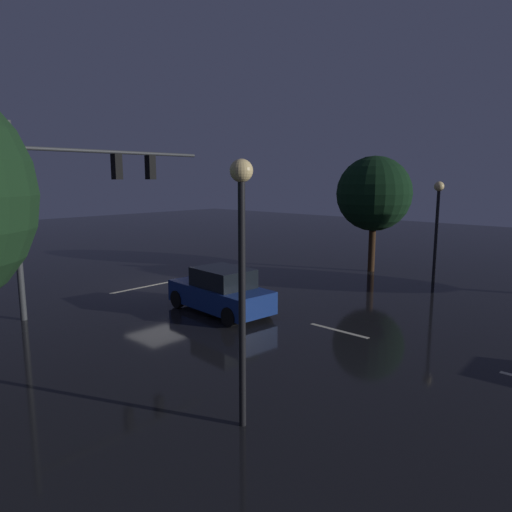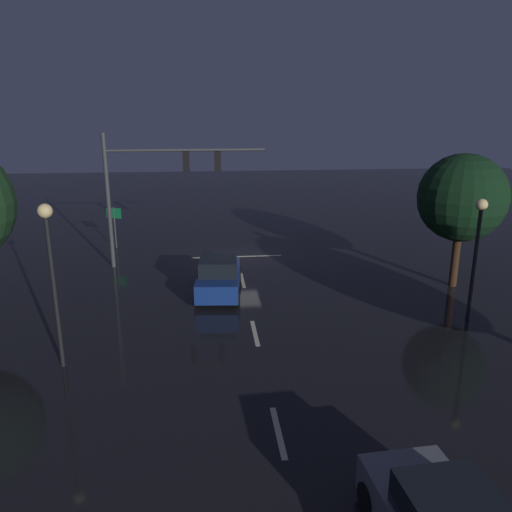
{
  "view_description": "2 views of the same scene",
  "coord_description": "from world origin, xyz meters",
  "px_view_note": "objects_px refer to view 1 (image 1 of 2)",
  "views": [
    {
      "loc": [
        12.7,
        18.02,
        4.95
      ],
      "look_at": [
        -1.01,
        5.36,
        1.85
      ],
      "focal_mm": 32.83,
      "sensor_mm": 36.0,
      "label": 1
    },
    {
      "loc": [
        1.73,
        27.13,
        8.02
      ],
      "look_at": [
        -0.56,
        4.96,
        1.48
      ],
      "focal_mm": 35.62,
      "sensor_mm": 36.0,
      "label": 2
    }
  ],
  "objects_px": {
    "traffic_signal_assembly": "(84,186)",
    "street_lamp_right_kerb": "(242,245)",
    "car_approaching": "(221,292)",
    "tree_left_near": "(374,194)",
    "street_lamp_left_kerb": "(437,213)"
  },
  "relations": [
    {
      "from": "street_lamp_right_kerb",
      "to": "traffic_signal_assembly",
      "type": "bearing_deg",
      "value": -102.63
    },
    {
      "from": "street_lamp_left_kerb",
      "to": "street_lamp_right_kerb",
      "type": "xyz_separation_m",
      "value": [
        14.81,
        2.15,
        0.3
      ]
    },
    {
      "from": "tree_left_near",
      "to": "street_lamp_right_kerb",
      "type": "bearing_deg",
      "value": 20.65
    },
    {
      "from": "car_approaching",
      "to": "street_lamp_left_kerb",
      "type": "relative_size",
      "value": 0.93
    },
    {
      "from": "traffic_signal_assembly",
      "to": "street_lamp_right_kerb",
      "type": "height_order",
      "value": "traffic_signal_assembly"
    },
    {
      "from": "car_approaching",
      "to": "tree_left_near",
      "type": "xyz_separation_m",
      "value": [
        -10.9,
        0.17,
        3.34
      ]
    },
    {
      "from": "traffic_signal_assembly",
      "to": "street_lamp_left_kerb",
      "type": "xyz_separation_m",
      "value": [
        -12.41,
        8.57,
        -1.27
      ]
    },
    {
      "from": "traffic_signal_assembly",
      "to": "tree_left_near",
      "type": "height_order",
      "value": "traffic_signal_assembly"
    },
    {
      "from": "traffic_signal_assembly",
      "to": "street_lamp_right_kerb",
      "type": "xyz_separation_m",
      "value": [
        2.4,
        10.72,
        -0.97
      ]
    },
    {
      "from": "traffic_signal_assembly",
      "to": "car_approaching",
      "type": "relative_size",
      "value": 1.79
    },
    {
      "from": "traffic_signal_assembly",
      "to": "street_lamp_right_kerb",
      "type": "relative_size",
      "value": 1.52
    },
    {
      "from": "traffic_signal_assembly",
      "to": "tree_left_near",
      "type": "distance_m",
      "value": 14.51
    },
    {
      "from": "street_lamp_right_kerb",
      "to": "tree_left_near",
      "type": "distance_m",
      "value": 17.26
    },
    {
      "from": "street_lamp_left_kerb",
      "to": "street_lamp_right_kerb",
      "type": "distance_m",
      "value": 14.97
    },
    {
      "from": "traffic_signal_assembly",
      "to": "street_lamp_right_kerb",
      "type": "distance_m",
      "value": 11.03
    }
  ]
}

